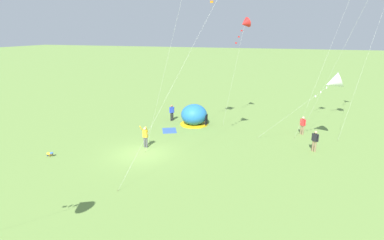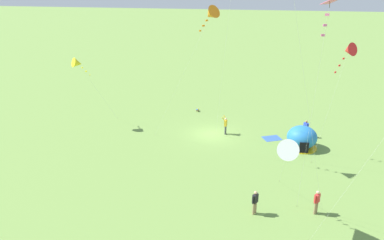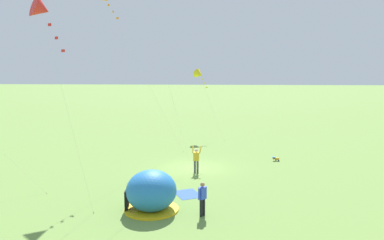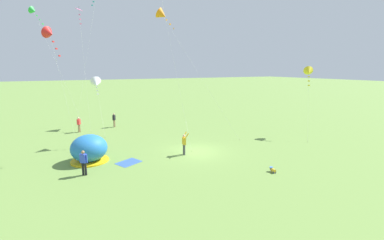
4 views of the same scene
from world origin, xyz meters
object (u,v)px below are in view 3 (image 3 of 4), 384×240
at_px(popup_tent, 151,192).
at_px(person_far_back, 202,197).
at_px(kite_yellow, 199,74).
at_px(kite_red, 41,9).
at_px(toddler_crawling, 276,159).
at_px(person_flying_kite, 196,159).

xyz_separation_m(popup_tent, person_far_back, (-0.58, -2.66, -0.03)).
height_order(kite_yellow, kite_red, kite_red).
height_order(toddler_crawling, kite_red, kite_red).
distance_m(person_flying_kite, kite_yellow, 15.92).
bearing_deg(kite_yellow, popup_tent, 176.61).
bearing_deg(toddler_crawling, person_far_back, 155.40).
xyz_separation_m(toddler_crawling, person_flying_kite, (-3.90, 6.12, 0.82)).
bearing_deg(person_flying_kite, kite_yellow, 2.24).
bearing_deg(person_flying_kite, popup_tent, 165.30).
xyz_separation_m(person_far_back, person_flying_kite, (7.77, 0.78, 0.03)).
height_order(toddler_crawling, person_flying_kite, person_flying_kite).
xyz_separation_m(popup_tent, kite_red, (-1.96, 4.39, 8.85)).
distance_m(popup_tent, person_far_back, 2.72).
height_order(person_far_back, kite_yellow, kite_yellow).
relative_size(popup_tent, kite_red, 0.27).
distance_m(popup_tent, toddler_crawling, 13.70).
xyz_separation_m(popup_tent, toddler_crawling, (11.09, -8.01, -0.82)).
relative_size(toddler_crawling, person_flying_kite, 0.29).
bearing_deg(person_far_back, kite_red, 101.01).
bearing_deg(kite_yellow, kite_red, 166.65).
distance_m(popup_tent, kite_yellow, 22.81).
height_order(toddler_crawling, kite_yellow, kite_yellow).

